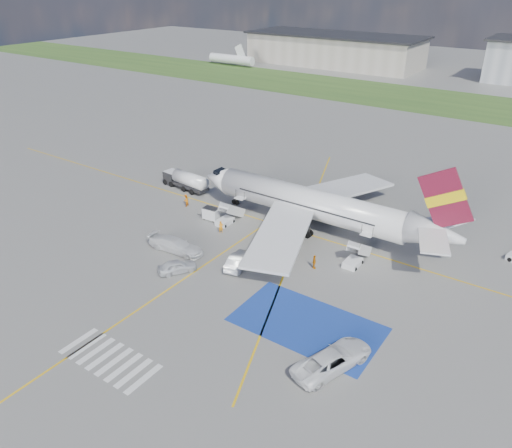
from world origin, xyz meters
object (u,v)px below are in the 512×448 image
(airliner, at_px, (320,206))
(fuel_tanker, at_px, (186,182))
(van_white_a, at_px, (333,357))
(car_silver_a, at_px, (177,266))
(car_silver_b, at_px, (239,260))
(van_white_b, at_px, (175,243))
(gpu_cart, at_px, (211,214))

(airliner, relative_size, fuel_tanker, 4.35)
(fuel_tanker, height_order, van_white_a, fuel_tanker)
(car_silver_a, height_order, car_silver_b, car_silver_b)
(airliner, distance_m, fuel_tanker, 23.45)
(fuel_tanker, bearing_deg, van_white_a, -25.54)
(fuel_tanker, relative_size, van_white_b, 1.54)
(van_white_a, height_order, van_white_b, van_white_a)
(van_white_b, bearing_deg, car_silver_a, -139.64)
(fuel_tanker, xyz_separation_m, van_white_b, (11.89, -15.13, -0.11))
(airliner, bearing_deg, van_white_b, -127.80)
(airliner, distance_m, van_white_b, 18.82)
(car_silver_b, height_order, van_white_a, van_white_a)
(airliner, height_order, van_white_b, airliner)
(car_silver_b, bearing_deg, van_white_a, 138.58)
(car_silver_b, distance_m, van_white_b, 8.46)
(airliner, distance_m, car_silver_b, 13.91)
(car_silver_a, distance_m, van_white_b, 4.83)
(airliner, distance_m, gpu_cart, 14.77)
(car_silver_a, bearing_deg, gpu_cart, -34.03)
(car_silver_b, relative_size, van_white_b, 0.89)
(gpu_cart, xyz_separation_m, van_white_a, (26.43, -16.06, 0.33))
(gpu_cart, xyz_separation_m, car_silver_b, (10.24, -7.56, 0.02))
(fuel_tanker, distance_m, van_white_b, 19.25)
(car_silver_b, bearing_deg, car_silver_a, 30.86)
(fuel_tanker, distance_m, gpu_cart, 11.72)
(gpu_cart, relative_size, car_silver_a, 0.51)
(car_silver_a, bearing_deg, fuel_tanker, -17.61)
(van_white_a, bearing_deg, car_silver_b, -9.22)
(airliner, bearing_deg, car_silver_a, -113.90)
(car_silver_b, xyz_separation_m, van_white_a, (16.19, -8.51, 0.31))
(fuel_tanker, xyz_separation_m, car_silver_b, (20.23, -13.68, -0.38))
(airliner, bearing_deg, fuel_tanker, 179.08)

